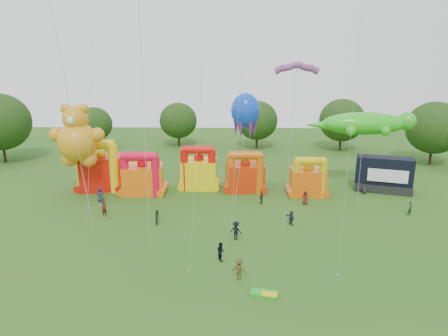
{
  "coord_description": "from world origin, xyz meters",
  "views": [
    {
      "loc": [
        3.01,
        -24.68,
        17.79
      ],
      "look_at": [
        2.1,
        18.0,
        6.01
      ],
      "focal_mm": 32.0,
      "sensor_mm": 36.0,
      "label": 1
    }
  ],
  "objects_px": {
    "bouncy_castle_2": "(199,172)",
    "gecko_kite": "(363,142)",
    "bouncy_castle_0": "(101,170)",
    "spectator_0": "(100,195)",
    "teddy_bear_kite": "(79,148)",
    "octopus_kite": "(243,141)",
    "stage_trailer": "(384,175)",
    "spectator_4": "(261,198)"
  },
  "relations": [
    {
      "from": "bouncy_castle_2",
      "to": "teddy_bear_kite",
      "type": "height_order",
      "value": "teddy_bear_kite"
    },
    {
      "from": "stage_trailer",
      "to": "bouncy_castle_2",
      "type": "bearing_deg",
      "value": 178.29
    },
    {
      "from": "teddy_bear_kite",
      "to": "octopus_kite",
      "type": "bearing_deg",
      "value": 10.16
    },
    {
      "from": "bouncy_castle_2",
      "to": "teddy_bear_kite",
      "type": "xyz_separation_m",
      "value": [
        -14.84,
        -4.69,
        4.37
      ]
    },
    {
      "from": "stage_trailer",
      "to": "octopus_kite",
      "type": "bearing_deg",
      "value": -179.45
    },
    {
      "from": "octopus_kite",
      "to": "gecko_kite",
      "type": "bearing_deg",
      "value": 2.27
    },
    {
      "from": "octopus_kite",
      "to": "stage_trailer",
      "type": "bearing_deg",
      "value": 0.55
    },
    {
      "from": "octopus_kite",
      "to": "spectator_4",
      "type": "bearing_deg",
      "value": -66.21
    },
    {
      "from": "stage_trailer",
      "to": "spectator_4",
      "type": "xyz_separation_m",
      "value": [
        -17.12,
        -5.47,
        -1.49
      ]
    },
    {
      "from": "bouncy_castle_0",
      "to": "stage_trailer",
      "type": "bearing_deg",
      "value": -0.14
    },
    {
      "from": "bouncy_castle_0",
      "to": "octopus_kite",
      "type": "relative_size",
      "value": 0.55
    },
    {
      "from": "bouncy_castle_2",
      "to": "spectator_0",
      "type": "relative_size",
      "value": 3.31
    },
    {
      "from": "spectator_0",
      "to": "stage_trailer",
      "type": "bearing_deg",
      "value": -5.23
    },
    {
      "from": "gecko_kite",
      "to": "bouncy_castle_0",
      "type": "bearing_deg",
      "value": -179.42
    },
    {
      "from": "bouncy_castle_0",
      "to": "spectator_4",
      "type": "bearing_deg",
      "value": -14.2
    },
    {
      "from": "bouncy_castle_0",
      "to": "stage_trailer",
      "type": "height_order",
      "value": "bouncy_castle_0"
    },
    {
      "from": "bouncy_castle_2",
      "to": "gecko_kite",
      "type": "bearing_deg",
      "value": -0.78
    },
    {
      "from": "bouncy_castle_0",
      "to": "octopus_kite",
      "type": "height_order",
      "value": "octopus_kite"
    },
    {
      "from": "bouncy_castle_0",
      "to": "spectator_0",
      "type": "relative_size",
      "value": 3.8
    },
    {
      "from": "stage_trailer",
      "to": "spectator_0",
      "type": "height_order",
      "value": "stage_trailer"
    },
    {
      "from": "bouncy_castle_2",
      "to": "teddy_bear_kite",
      "type": "relative_size",
      "value": 0.51
    },
    {
      "from": "stage_trailer",
      "to": "bouncy_castle_0",
      "type": "bearing_deg",
      "value": 179.86
    },
    {
      "from": "bouncy_castle_2",
      "to": "stage_trailer",
      "type": "distance_m",
      "value": 25.52
    },
    {
      "from": "bouncy_castle_2",
      "to": "spectator_0",
      "type": "distance_m",
      "value": 13.65
    },
    {
      "from": "bouncy_castle_2",
      "to": "teddy_bear_kite",
      "type": "bearing_deg",
      "value": -162.45
    },
    {
      "from": "stage_trailer",
      "to": "gecko_kite",
      "type": "relative_size",
      "value": 0.52
    },
    {
      "from": "bouncy_castle_0",
      "to": "octopus_kite",
      "type": "xyz_separation_m",
      "value": [
        19.67,
        -0.28,
        4.32
      ]
    },
    {
      "from": "teddy_bear_kite",
      "to": "spectator_0",
      "type": "height_order",
      "value": "teddy_bear_kite"
    },
    {
      "from": "bouncy_castle_2",
      "to": "octopus_kite",
      "type": "xyz_separation_m",
      "value": [
        6.06,
        -0.95,
        4.65
      ]
    },
    {
      "from": "teddy_bear_kite",
      "to": "spectator_0",
      "type": "distance_m",
      "value": 6.53
    },
    {
      "from": "bouncy_castle_2",
      "to": "gecko_kite",
      "type": "height_order",
      "value": "gecko_kite"
    },
    {
      "from": "teddy_bear_kite",
      "to": "octopus_kite",
      "type": "distance_m",
      "value": 21.23
    },
    {
      "from": "bouncy_castle_0",
      "to": "bouncy_castle_2",
      "type": "xyz_separation_m",
      "value": [
        13.61,
        0.67,
        -0.33
      ]
    },
    {
      "from": "octopus_kite",
      "to": "spectator_4",
      "type": "relative_size",
      "value": 8.0
    },
    {
      "from": "bouncy_castle_2",
      "to": "spectator_0",
      "type": "height_order",
      "value": "bouncy_castle_2"
    },
    {
      "from": "spectator_0",
      "to": "teddy_bear_kite",
      "type": "bearing_deg",
      "value": 141.67
    },
    {
      "from": "stage_trailer",
      "to": "octopus_kite",
      "type": "distance_m",
      "value": 20.02
    },
    {
      "from": "octopus_kite",
      "to": "bouncy_castle_0",
      "type": "bearing_deg",
      "value": 179.17
    },
    {
      "from": "bouncy_castle_0",
      "to": "gecko_kite",
      "type": "relative_size",
      "value": 0.48
    },
    {
      "from": "spectator_4",
      "to": "octopus_kite",
      "type": "bearing_deg",
      "value": -125.16
    },
    {
      "from": "bouncy_castle_0",
      "to": "gecko_kite",
      "type": "distance_m",
      "value": 36.18
    },
    {
      "from": "teddy_bear_kite",
      "to": "bouncy_castle_0",
      "type": "bearing_deg",
      "value": 73.02
    }
  ]
}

